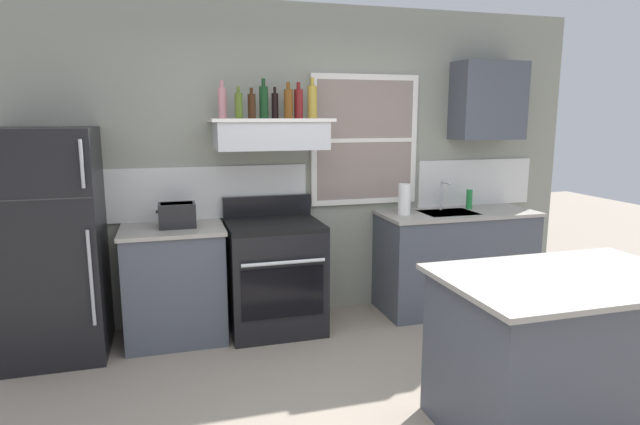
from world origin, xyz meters
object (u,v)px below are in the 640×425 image
refrigerator (51,245)px  paper_towel_roll (404,199)px  bottle_dark_green_wine (264,102)px  bottle_amber_wine (288,103)px  stove_range (275,275)px  kitchen_island (563,353)px  bottle_red_label_wine (299,103)px  dish_soap_bottle (469,199)px  bottle_balsamic_dark (275,105)px  bottle_olive_oil_square (239,105)px  toaster (177,215)px  bottle_brown_stout (252,106)px  bottle_champagne_gold_foil (312,101)px  bottle_rose_pink (222,102)px

refrigerator → paper_towel_roll: refrigerator is taller
bottle_dark_green_wine → bottle_amber_wine: size_ratio=1.09×
stove_range → kitchen_island: bearing=-56.0°
bottle_red_label_wine → dish_soap_bottle: size_ratio=1.61×
stove_range → bottle_balsamic_dark: 1.40m
bottle_balsamic_dark → bottle_red_label_wine: bearing=-2.9°
refrigerator → paper_towel_roll: size_ratio=6.25×
bottle_olive_oil_square → dish_soap_bottle: (2.13, 0.10, -0.85)m
bottle_dark_green_wine → kitchen_island: (1.31, -1.98, -1.42)m
toaster → bottle_brown_stout: (0.61, 0.06, 0.84)m
toaster → bottle_balsamic_dark: bearing=8.7°
toaster → bottle_red_label_wine: bearing=6.4°
bottle_amber_wine → paper_towel_roll: size_ratio=1.06×
bottle_balsamic_dark → paper_towel_roll: 1.38m
bottle_olive_oil_square → bottle_brown_stout: size_ratio=1.02×
toaster → stove_range: toaster is taller
dish_soap_bottle → kitchen_island: 2.17m
bottle_dark_green_wine → stove_range: bearing=-67.2°
refrigerator → toaster: bearing=3.5°
kitchen_island → bottle_dark_green_wine: bearing=123.5°
toaster → bottle_dark_green_wine: bottle_dark_green_wine is taller
refrigerator → bottle_olive_oil_square: bearing=2.6°
toaster → bottle_red_label_wine: size_ratio=1.02×
bottle_amber_wine → bottle_champagne_gold_foil: size_ratio=0.87×
bottle_balsamic_dark → bottle_rose_pink: bearing=-179.7°
toaster → bottle_brown_stout: bearing=5.2°
bottle_red_label_wine → dish_soap_bottle: bottle_red_label_wine is taller
bottle_brown_stout → bottle_red_label_wine: bearing=8.2°
bottle_olive_oil_square → bottle_brown_stout: bearing=23.1°
bottle_champagne_gold_foil → bottle_olive_oil_square: bearing=-170.0°
toaster → bottle_amber_wine: size_ratio=1.04×
bottle_champagne_gold_foil → paper_towel_roll: bearing=-8.0°
toaster → bottle_champagne_gold_foil: 1.43m
dish_soap_bottle → toaster: bearing=-177.7°
bottle_amber_wine → kitchen_island: (1.12, -1.97, -1.41)m
refrigerator → toaster: size_ratio=5.68×
stove_range → bottle_champagne_gold_foil: bottle_champagne_gold_foil is taller
refrigerator → dish_soap_bottle: refrigerator is taller
dish_soap_bottle → bottle_rose_pink: bearing=179.6°
bottle_rose_pink → bottle_champagne_gold_foil: (0.74, -0.00, 0.01)m
bottle_olive_oil_square → bottle_champagne_gold_foil: 0.63m
refrigerator → bottle_amber_wine: bottle_amber_wine is taller
bottle_champagne_gold_foil → dish_soap_bottle: size_ratio=1.82×
bottle_brown_stout → paper_towel_roll: bearing=-2.2°
refrigerator → bottle_balsamic_dark: (1.70, 0.18, 1.01)m
bottle_balsamic_dark → dish_soap_bottle: 2.01m
bottle_rose_pink → bottle_red_label_wine: bottle_rose_pink is taller
bottle_olive_oil_square → paper_towel_roll: bottle_olive_oil_square is taller
dish_soap_bottle → bottle_champagne_gold_foil: bearing=179.5°
bottle_balsamic_dark → paper_towel_roll: size_ratio=0.93×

